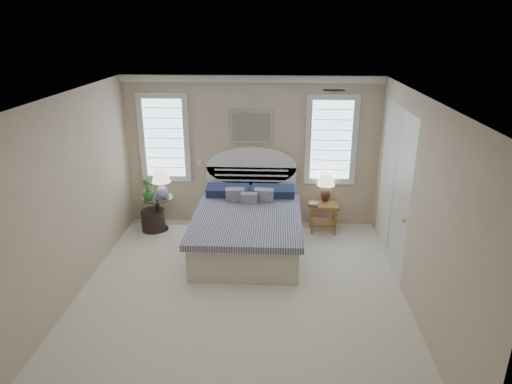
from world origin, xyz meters
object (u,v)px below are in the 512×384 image
object	(u,v)px
lamp_left	(161,181)
lamp_right	(326,184)
nightstand_right	(323,211)
bed	(248,226)
side_table_left	(158,210)
floor_pot	(153,220)

from	to	relation	value
lamp_left	lamp_right	distance (m)	2.89
nightstand_right	bed	bearing A→B (deg)	-151.97
bed	lamp_left	distance (m)	1.72
bed	nightstand_right	bearing A→B (deg)	28.03
nightstand_right	lamp_right	xyz separation A→B (m)	(0.03, 0.15, 0.46)
side_table_left	nightstand_right	bearing A→B (deg)	1.94
bed	lamp_right	distance (m)	1.64
nightstand_right	side_table_left	bearing A→B (deg)	-178.06
bed	nightstand_right	xyz separation A→B (m)	(1.30, 0.69, 0.00)
bed	nightstand_right	size ratio (longest dim) A/B	4.29
lamp_left	nightstand_right	bearing A→B (deg)	3.02
lamp_left	side_table_left	bearing A→B (deg)	156.28
bed	nightstand_right	distance (m)	1.47
floor_pot	side_table_left	bearing A→B (deg)	6.92
nightstand_right	floor_pot	size ratio (longest dim) A/B	1.26
side_table_left	lamp_right	xyz separation A→B (m)	(2.98, 0.25, 0.46)
nightstand_right	lamp_left	world-z (taller)	lamp_left
side_table_left	lamp_left	xyz separation A→B (m)	(0.11, -0.05, 0.56)
lamp_left	lamp_right	bearing A→B (deg)	5.96
nightstand_right	floor_pot	world-z (taller)	nightstand_right
nightstand_right	lamp_right	distance (m)	0.48
bed	side_table_left	xyz separation A→B (m)	(-1.65, 0.59, 0.00)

